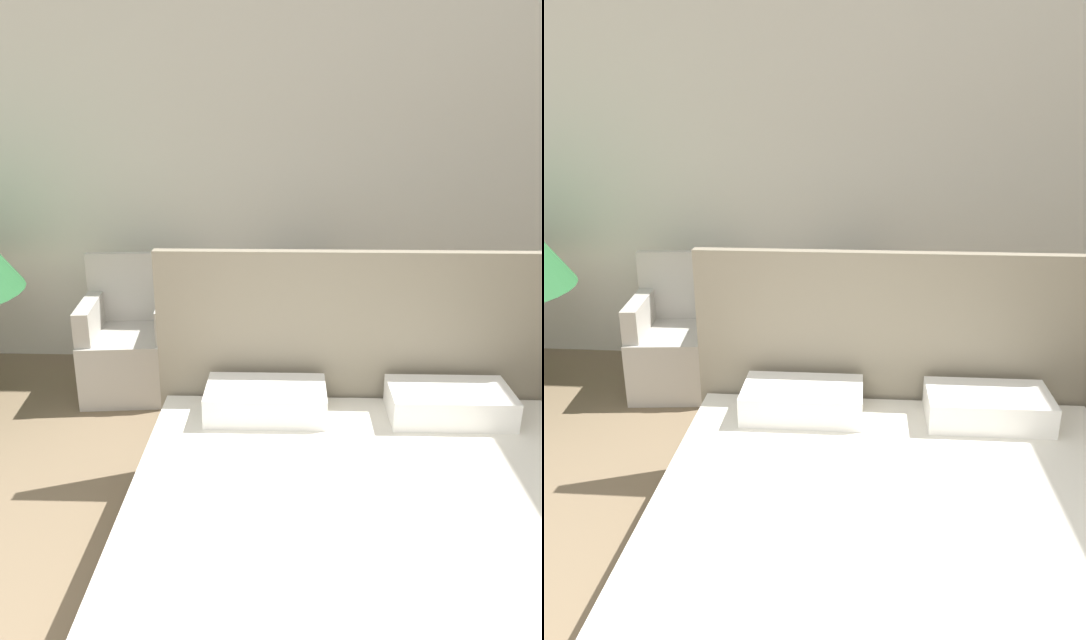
# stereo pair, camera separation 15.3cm
# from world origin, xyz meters

# --- Properties ---
(wall_back) EXTENTS (10.00, 0.06, 2.90)m
(wall_back) POSITION_xyz_m (0.00, 3.82, 1.45)
(wall_back) COLOR silver
(wall_back) RESTS_ON ground_plane
(bed) EXTENTS (1.91, 2.03, 1.18)m
(bed) POSITION_xyz_m (0.61, 1.34, 0.26)
(bed) COLOR #8C7A5B
(bed) RESTS_ON ground_plane
(armchair_near_window_left) EXTENTS (0.64, 0.64, 0.88)m
(armchair_near_window_left) POSITION_xyz_m (-0.74, 3.21, 0.28)
(armchair_near_window_left) COLOR #B7B2A8
(armchair_near_window_left) RESTS_ON ground_plane
(armchair_near_window_right) EXTENTS (0.62, 0.61, 0.88)m
(armchair_near_window_right) POSITION_xyz_m (0.29, 3.21, 0.28)
(armchair_near_window_right) COLOR #B7B2A8
(armchair_near_window_right) RESTS_ON ground_plane
(side_table) EXTENTS (0.33, 0.33, 0.44)m
(side_table) POSITION_xyz_m (-0.23, 3.15, 0.22)
(side_table) COLOR brown
(side_table) RESTS_ON ground_plane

